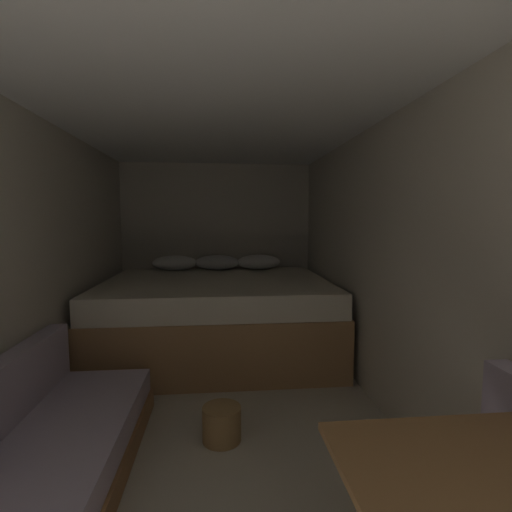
{
  "coord_description": "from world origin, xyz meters",
  "views": [
    {
      "loc": [
        0.03,
        -0.31,
        1.4
      ],
      "look_at": [
        0.32,
        2.67,
        1.1
      ],
      "focal_mm": 26.33,
      "sensor_mm": 36.0,
      "label": 1
    }
  ],
  "objects": [
    {
      "name": "wall_back",
      "position": [
        0.0,
        4.57,
        1.05
      ],
      "size": [
        2.5,
        0.05,
        2.1
      ],
      "primitive_type": "cube",
      "color": "beige",
      "rests_on": "ground"
    },
    {
      "name": "ceiling_slab",
      "position": [
        0.0,
        2.03,
        2.13
      ],
      "size": [
        2.5,
        5.04,
        0.05
      ],
      "primitive_type": "cube",
      "color": "white",
      "rests_on": "wall_left"
    },
    {
      "name": "wall_left",
      "position": [
        -1.22,
        2.03,
        1.05
      ],
      "size": [
        0.05,
        5.04,
        2.1
      ],
      "primitive_type": "cube",
      "color": "beige",
      "rests_on": "ground"
    },
    {
      "name": "bed",
      "position": [
        0.0,
        3.58,
        0.4
      ],
      "size": [
        2.28,
        1.88,
        0.96
      ],
      "color": "#9E7247",
      "rests_on": "ground"
    },
    {
      "name": "ground_plane",
      "position": [
        0.0,
        2.03,
        0.0
      ],
      "size": [
        7.04,
        7.04,
        0.0
      ],
      "primitive_type": "plane",
      "color": "#B2A893"
    },
    {
      "name": "sofa_left",
      "position": [
        -0.88,
        1.21,
        0.2
      ],
      "size": [
        0.71,
        2.48,
        0.65
      ],
      "color": "olive",
      "rests_on": "ground"
    },
    {
      "name": "wall_right",
      "position": [
        1.22,
        2.03,
        1.05
      ],
      "size": [
        0.05,
        5.04,
        2.1
      ],
      "primitive_type": "cube",
      "color": "beige",
      "rests_on": "ground"
    },
    {
      "name": "wicker_basket",
      "position": [
        0.04,
        1.95,
        0.11
      ],
      "size": [
        0.25,
        0.25,
        0.22
      ],
      "color": "olive",
      "rests_on": "ground"
    }
  ]
}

